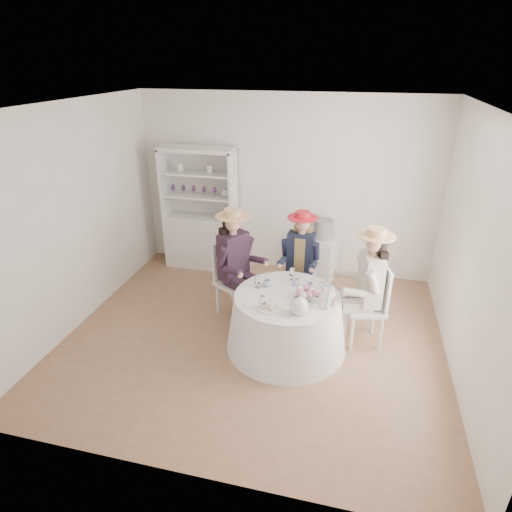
# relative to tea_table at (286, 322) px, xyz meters

# --- Properties ---
(ground) EXTENTS (4.50, 4.50, 0.00)m
(ground) POSITION_rel_tea_table_xyz_m (-0.41, 0.10, -0.34)
(ground) COLOR #896144
(ground) RESTS_ON ground
(ceiling) EXTENTS (4.50, 4.50, 0.00)m
(ceiling) POSITION_rel_tea_table_xyz_m (-0.41, 0.10, 2.36)
(ceiling) COLOR white
(ceiling) RESTS_ON wall_back
(wall_back) EXTENTS (4.50, 0.00, 4.50)m
(wall_back) POSITION_rel_tea_table_xyz_m (-0.41, 2.10, 1.01)
(wall_back) COLOR silver
(wall_back) RESTS_ON ground
(wall_front) EXTENTS (4.50, 0.00, 4.50)m
(wall_front) POSITION_rel_tea_table_xyz_m (-0.41, -1.90, 1.01)
(wall_front) COLOR silver
(wall_front) RESTS_ON ground
(wall_left) EXTENTS (0.00, 4.50, 4.50)m
(wall_left) POSITION_rel_tea_table_xyz_m (-2.66, 0.10, 1.01)
(wall_left) COLOR silver
(wall_left) RESTS_ON ground
(wall_right) EXTENTS (0.00, 4.50, 4.50)m
(wall_right) POSITION_rel_tea_table_xyz_m (1.84, 0.10, 1.01)
(wall_right) COLOR silver
(wall_right) RESTS_ON ground
(tea_table) EXTENTS (1.40, 1.40, 0.69)m
(tea_table) POSITION_rel_tea_table_xyz_m (0.00, 0.00, 0.00)
(tea_table) COLOR white
(tea_table) RESTS_ON ground
(hutch) EXTENTS (1.17, 0.51, 1.92)m
(hutch) POSITION_rel_tea_table_xyz_m (-1.71, 1.86, 0.34)
(hutch) COLOR silver
(hutch) RESTS_ON ground
(side_table) EXTENTS (0.52, 0.52, 0.66)m
(side_table) POSITION_rel_tea_table_xyz_m (0.21, 1.85, -0.01)
(side_table) COLOR silver
(side_table) RESTS_ON ground
(hatbox) EXTENTS (0.35, 0.35, 0.29)m
(hatbox) POSITION_rel_tea_table_xyz_m (0.21, 1.85, 0.47)
(hatbox) COLOR black
(hatbox) RESTS_ON side_table
(guest_left) EXTENTS (0.63, 0.58, 1.47)m
(guest_left) POSITION_rel_tea_table_xyz_m (-0.77, 0.52, 0.49)
(guest_left) COLOR silver
(guest_left) RESTS_ON ground
(guest_mid) EXTENTS (0.50, 0.52, 1.37)m
(guest_mid) POSITION_rel_tea_table_xyz_m (0.01, 0.93, 0.43)
(guest_mid) COLOR silver
(guest_mid) RESTS_ON ground
(guest_right) EXTENTS (0.59, 0.55, 1.46)m
(guest_right) POSITION_rel_tea_table_xyz_m (0.87, 0.31, 0.48)
(guest_right) COLOR silver
(guest_right) RESTS_ON ground
(spare_chair) EXTENTS (0.55, 0.55, 0.94)m
(spare_chair) POSITION_rel_tea_table_xyz_m (-1.01, 1.06, 0.16)
(spare_chair) COLOR silver
(spare_chair) RESTS_ON ground
(teacup_a) EXTENTS (0.11, 0.11, 0.07)m
(teacup_a) POSITION_rel_tea_table_xyz_m (-0.27, 0.15, 0.39)
(teacup_a) COLOR white
(teacup_a) RESTS_ON tea_table
(teacup_b) EXTENTS (0.10, 0.10, 0.07)m
(teacup_b) POSITION_rel_tea_table_xyz_m (0.05, 0.27, 0.38)
(teacup_b) COLOR white
(teacup_b) RESTS_ON tea_table
(teacup_c) EXTENTS (0.09, 0.09, 0.07)m
(teacup_c) POSITION_rel_tea_table_xyz_m (0.22, 0.21, 0.38)
(teacup_c) COLOR white
(teacup_c) RESTS_ON tea_table
(flower_bowl) EXTENTS (0.28, 0.28, 0.06)m
(flower_bowl) POSITION_rel_tea_table_xyz_m (0.21, 0.02, 0.38)
(flower_bowl) COLOR white
(flower_bowl) RESTS_ON tea_table
(flower_arrangement) EXTENTS (0.20, 0.20, 0.07)m
(flower_arrangement) POSITION_rel_tea_table_xyz_m (0.21, -0.03, 0.44)
(flower_arrangement) COLOR pink
(flower_arrangement) RESTS_ON tea_table
(table_teapot) EXTENTS (0.27, 0.19, 0.20)m
(table_teapot) POSITION_rel_tea_table_xyz_m (0.18, -0.34, 0.43)
(table_teapot) COLOR white
(table_teapot) RESTS_ON tea_table
(sandwich_plate) EXTENTS (0.28, 0.28, 0.06)m
(sandwich_plate) POSITION_rel_tea_table_xyz_m (-0.14, -0.31, 0.36)
(sandwich_plate) COLOR white
(sandwich_plate) RESTS_ON tea_table
(cupcake_stand) EXTENTS (0.22, 0.22, 0.21)m
(cupcake_stand) POSITION_rel_tea_table_xyz_m (0.45, -0.10, 0.43)
(cupcake_stand) COLOR white
(cupcake_stand) RESTS_ON tea_table
(stemware_set) EXTENTS (0.82, 0.79, 0.15)m
(stemware_set) POSITION_rel_tea_table_xyz_m (-0.00, 0.00, 0.42)
(stemware_set) COLOR white
(stemware_set) RESTS_ON tea_table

